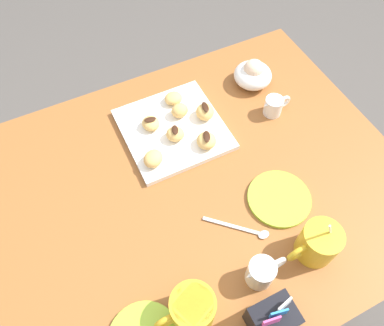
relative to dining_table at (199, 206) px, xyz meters
The scene contains 22 objects.
ground_plane 0.62m from the dining_table, ahead, with size 8.00×8.00×0.00m, color #514C47.
dining_table is the anchor object (origin of this frame).
pastry_plate_square 0.23m from the dining_table, 92.80° to the right, with size 0.27×0.27×0.02m, color white.
coffee_mug_mustard_left 0.36m from the dining_table, 119.37° to the left, with size 0.13×0.09×0.14m.
coffee_mug_mustard_right 0.36m from the dining_table, 59.89° to the left, with size 0.13×0.09×0.09m.
cream_pitcher_white 0.32m from the dining_table, 92.15° to the left, with size 0.10×0.06×0.07m.
sugar_caddy 0.40m from the dining_table, 86.68° to the left, with size 0.09×0.07×0.11m.
ice_cream_bowl 0.43m from the dining_table, 140.36° to the right, with size 0.12×0.12×0.09m.
chocolate_sauce_pitcher 0.36m from the dining_table, 157.51° to the right, with size 0.09×0.05×0.06m.
saucer_lime_right 0.24m from the dining_table, 141.35° to the left, with size 0.16×0.16×0.01m, color #9EC633.
loose_spoon_near_saucer 0.21m from the dining_table, 103.17° to the left, with size 0.13×0.11×0.01m.
beignet_0 0.22m from the dining_table, 88.37° to the right, with size 0.05×0.05×0.04m, color #E5B260.
chocolate_drizzle_0 0.24m from the dining_table, 88.37° to the right, with size 0.03×0.02×0.01m, color #381E11.
beignet_1 0.28m from the dining_table, 101.71° to the right, with size 0.05×0.04×0.04m, color #E5B260.
beignet_2 0.27m from the dining_table, 120.16° to the right, with size 0.06×0.05×0.04m, color #E5B260.
chocolate_drizzle_2 0.28m from the dining_table, 120.16° to the right, with size 0.04×0.02×0.01m, color #381E11.
beignet_3 0.20m from the dining_table, 124.56° to the right, with size 0.06×0.05×0.03m, color #E5B260.
chocolate_drizzle_3 0.21m from the dining_table, 124.56° to the right, with size 0.04×0.02×0.01m, color #381E11.
beignet_4 0.27m from the dining_table, 78.36° to the right, with size 0.05×0.05×0.03m, color #E5B260.
chocolate_drizzle_4 0.28m from the dining_table, 78.36° to the right, with size 0.03×0.02×0.01m, color #381E11.
beignet_5 0.32m from the dining_table, 100.39° to the right, with size 0.05×0.05×0.03m, color #E5B260.
beignet_6 0.21m from the dining_table, 51.32° to the right, with size 0.05×0.06×0.04m, color #E5B260.
Camera 1 is at (0.23, 0.41, 1.59)m, focal length 34.82 mm.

